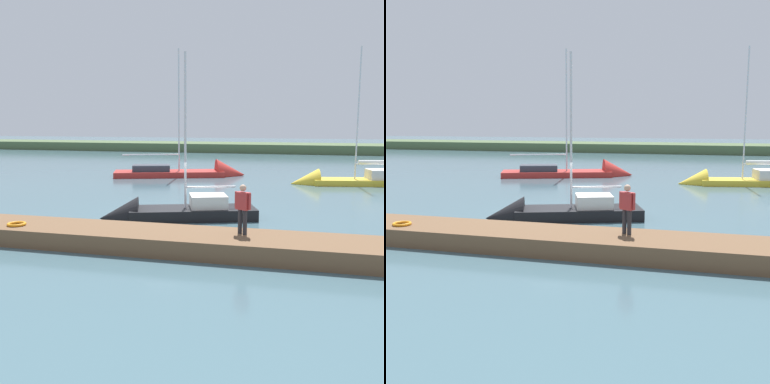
% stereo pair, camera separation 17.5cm
% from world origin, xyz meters
% --- Properties ---
extents(ground_plane, '(200.00, 200.00, 0.00)m').
position_xyz_m(ground_plane, '(0.00, 0.00, 0.00)').
color(ground_plane, '#42606B').
extents(far_shoreline, '(180.00, 8.00, 2.40)m').
position_xyz_m(far_shoreline, '(0.00, -46.00, 0.00)').
color(far_shoreline, '#4C603D').
rests_on(far_shoreline, ground_plane).
extents(dock_pier, '(26.84, 2.40, 0.61)m').
position_xyz_m(dock_pier, '(0.00, 5.62, 0.31)').
color(dock_pier, brown).
rests_on(dock_pier, ground_plane).
extents(life_ring_buoy, '(0.66, 0.66, 0.10)m').
position_xyz_m(life_ring_buoy, '(3.94, 6.10, 0.66)').
color(life_ring_buoy, orange).
rests_on(life_ring_buoy, dock_pier).
extents(sailboat_far_right, '(9.48, 3.78, 10.14)m').
position_xyz_m(sailboat_far_right, '(-8.68, -12.92, 0.17)').
color(sailboat_far_right, gold).
rests_on(sailboat_far_right, ground_plane).
extents(sailboat_mid_channel, '(7.07, 4.05, 8.03)m').
position_xyz_m(sailboat_mid_channel, '(-0.01, 0.99, 0.16)').
color(sailboat_mid_channel, black).
rests_on(sailboat_mid_channel, ground_plane).
extents(sailboat_behind_pier, '(10.49, 5.72, 10.90)m').
position_xyz_m(sailboat_behind_pier, '(2.75, -15.07, 0.15)').
color(sailboat_behind_pier, '#B22823').
rests_on(sailboat_behind_pier, ground_plane).
extents(person_on_dock, '(0.57, 0.40, 1.64)m').
position_xyz_m(person_on_dock, '(-4.00, 5.32, 1.55)').
color(person_on_dock, '#28282D').
rests_on(person_on_dock, dock_pier).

